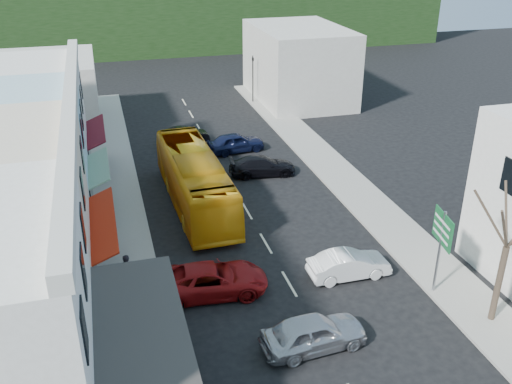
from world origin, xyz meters
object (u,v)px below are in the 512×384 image
object	(u,v)px
bus	(195,182)
pedestrian_left	(128,272)
car_red	(212,280)
car_white	(349,264)
street_tree	(506,247)
car_silver	(314,334)
direction_sign	(439,254)
traffic_signal	(253,80)

from	to	relation	value
bus	pedestrian_left	xyz separation A→B (m)	(-4.67, -8.13, -0.55)
car_red	car_white	bearing A→B (deg)	-88.73
street_tree	bus	bearing A→B (deg)	125.23
car_silver	direction_sign	xyz separation A→B (m)	(6.85, 2.07, 1.46)
car_white	pedestrian_left	bearing A→B (deg)	80.53
car_white	traffic_signal	bearing A→B (deg)	-6.32
car_white	car_red	bearing A→B (deg)	86.20
car_silver	street_tree	world-z (taller)	street_tree
pedestrian_left	traffic_signal	bearing A→B (deg)	-44.31
car_red	bus	bearing A→B (deg)	-0.48
car_silver	car_red	size ratio (longest dim) A/B	0.96
car_silver	pedestrian_left	world-z (taller)	pedestrian_left
bus	street_tree	size ratio (longest dim) A/B	1.53
pedestrian_left	street_tree	size ratio (longest dim) A/B	0.22
car_white	bus	bearing A→B (deg)	30.71
car_silver	traffic_signal	size ratio (longest dim) A/B	0.96
car_white	pedestrian_left	world-z (taller)	pedestrian_left
street_tree	traffic_signal	bearing A→B (deg)	92.01
bus	car_silver	xyz separation A→B (m)	(2.32, -14.33, -0.85)
car_silver	pedestrian_left	size ratio (longest dim) A/B	2.59
car_white	pedestrian_left	distance (m)	10.68
car_silver	street_tree	xyz separation A→B (m)	(8.16, -0.50, 3.08)
bus	traffic_signal	xyz separation A→B (m)	(9.24, 20.23, 0.73)
car_white	pedestrian_left	xyz separation A→B (m)	(-10.53, 1.77, 0.30)
direction_sign	car_white	bearing A→B (deg)	154.08
bus	car_silver	size ratio (longest dim) A/B	2.64
traffic_signal	bus	bearing A→B (deg)	41.41
bus	pedestrian_left	distance (m)	9.39
car_white	traffic_signal	distance (m)	30.36
car_silver	car_red	xyz separation A→B (m)	(-3.25, 4.89, 0.00)
car_silver	car_white	world-z (taller)	same
pedestrian_left	car_red	bearing A→B (deg)	-127.51
car_silver	direction_sign	distance (m)	7.31
car_red	car_silver	bearing A→B (deg)	-141.27
car_red	direction_sign	bearing A→B (deg)	-100.44
street_tree	car_silver	bearing A→B (deg)	176.50
car_red	pedestrian_left	distance (m)	3.97
bus	direction_sign	size ratio (longest dim) A/B	2.68
pedestrian_left	direction_sign	size ratio (longest dim) A/B	0.39
car_white	street_tree	world-z (taller)	street_tree
car_silver	traffic_signal	bearing A→B (deg)	-15.58
bus	direction_sign	bearing A→B (deg)	-55.03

